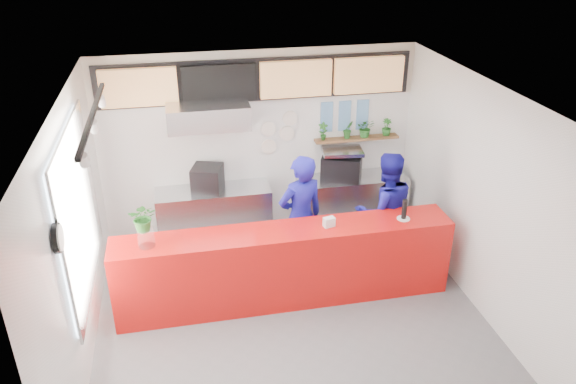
# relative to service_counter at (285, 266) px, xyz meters

# --- Properties ---
(floor) EXTENTS (5.00, 5.00, 0.00)m
(floor) POSITION_rel_service_counter_xyz_m (0.00, -0.40, -0.55)
(floor) COLOR slate
(floor) RESTS_ON ground
(ceiling) EXTENTS (5.00, 5.00, 0.00)m
(ceiling) POSITION_rel_service_counter_xyz_m (0.00, -0.40, 2.45)
(ceiling) COLOR silver
(wall_back) EXTENTS (5.00, 0.00, 5.00)m
(wall_back) POSITION_rel_service_counter_xyz_m (0.00, 2.10, 0.95)
(wall_back) COLOR white
(wall_back) RESTS_ON ground
(wall_left) EXTENTS (0.00, 5.00, 5.00)m
(wall_left) POSITION_rel_service_counter_xyz_m (-2.50, -0.40, 0.95)
(wall_left) COLOR white
(wall_left) RESTS_ON ground
(wall_right) EXTENTS (0.00, 5.00, 5.00)m
(wall_right) POSITION_rel_service_counter_xyz_m (2.50, -0.40, 0.95)
(wall_right) COLOR white
(wall_right) RESTS_ON ground
(service_counter) EXTENTS (4.50, 0.60, 1.10)m
(service_counter) POSITION_rel_service_counter_xyz_m (0.00, 0.00, 0.00)
(service_counter) COLOR #BB100D
(service_counter) RESTS_ON ground
(cream_band) EXTENTS (5.00, 0.02, 0.80)m
(cream_band) POSITION_rel_service_counter_xyz_m (0.00, 2.09, 2.05)
(cream_band) COLOR beige
(cream_band) RESTS_ON wall_back
(prep_bench) EXTENTS (1.80, 0.60, 0.90)m
(prep_bench) POSITION_rel_service_counter_xyz_m (-0.80, 1.80, -0.10)
(prep_bench) COLOR #B2B5BA
(prep_bench) RESTS_ON ground
(panini_oven) EXTENTS (0.56, 0.56, 0.40)m
(panini_oven) POSITION_rel_service_counter_xyz_m (-0.87, 1.80, 0.55)
(panini_oven) COLOR black
(panini_oven) RESTS_ON prep_bench
(extraction_hood) EXTENTS (1.20, 0.70, 0.35)m
(extraction_hood) POSITION_rel_service_counter_xyz_m (-0.80, 1.75, 1.60)
(extraction_hood) COLOR #B2B5BA
(extraction_hood) RESTS_ON ceiling
(hood_lip) EXTENTS (1.20, 0.69, 0.31)m
(hood_lip) POSITION_rel_service_counter_xyz_m (-0.80, 1.75, 1.40)
(hood_lip) COLOR #B2B5BA
(hood_lip) RESTS_ON ceiling
(right_bench) EXTENTS (1.80, 0.60, 0.90)m
(right_bench) POSITION_rel_service_counter_xyz_m (1.50, 1.80, -0.10)
(right_bench) COLOR #B2B5BA
(right_bench) RESTS_ON ground
(espresso_machine) EXTENTS (0.75, 0.66, 0.40)m
(espresso_machine) POSITION_rel_service_counter_xyz_m (1.30, 1.80, 0.55)
(espresso_machine) COLOR black
(espresso_machine) RESTS_ON right_bench
(espresso_tray) EXTENTS (0.69, 0.52, 0.06)m
(espresso_tray) POSITION_rel_service_counter_xyz_m (1.30, 1.80, 0.83)
(espresso_tray) COLOR #A9AAB0
(espresso_tray) RESTS_ON espresso_machine
(herb_shelf) EXTENTS (1.40, 0.18, 0.04)m
(herb_shelf) POSITION_rel_service_counter_xyz_m (1.60, 2.00, 0.95)
(herb_shelf) COLOR brown
(herb_shelf) RESTS_ON wall_back
(menu_board_far_left) EXTENTS (1.10, 0.10, 0.55)m
(menu_board_far_left) POSITION_rel_service_counter_xyz_m (-1.75, 1.98, 2.00)
(menu_board_far_left) COLOR tan
(menu_board_far_left) RESTS_ON wall_back
(menu_board_mid_left) EXTENTS (1.10, 0.10, 0.55)m
(menu_board_mid_left) POSITION_rel_service_counter_xyz_m (-0.59, 1.98, 2.00)
(menu_board_mid_left) COLOR black
(menu_board_mid_left) RESTS_ON wall_back
(menu_board_mid_right) EXTENTS (1.10, 0.10, 0.55)m
(menu_board_mid_right) POSITION_rel_service_counter_xyz_m (0.57, 1.98, 2.00)
(menu_board_mid_right) COLOR tan
(menu_board_mid_right) RESTS_ON wall_back
(menu_board_far_right) EXTENTS (1.10, 0.10, 0.55)m
(menu_board_far_right) POSITION_rel_service_counter_xyz_m (1.73, 1.98, 2.00)
(menu_board_far_right) COLOR tan
(menu_board_far_right) RESTS_ON wall_back
(soffit) EXTENTS (4.80, 0.04, 0.65)m
(soffit) POSITION_rel_service_counter_xyz_m (0.00, 2.06, 2.00)
(soffit) COLOR black
(soffit) RESTS_ON wall_back
(window_pane) EXTENTS (0.04, 2.20, 1.90)m
(window_pane) POSITION_rel_service_counter_xyz_m (-2.47, -0.10, 1.15)
(window_pane) COLOR silver
(window_pane) RESTS_ON wall_left
(window_frame) EXTENTS (0.03, 2.30, 2.00)m
(window_frame) POSITION_rel_service_counter_xyz_m (-2.45, -0.10, 1.15)
(window_frame) COLOR #B2B5BA
(window_frame) RESTS_ON wall_left
(wall_clock_rim) EXTENTS (0.05, 0.30, 0.30)m
(wall_clock_rim) POSITION_rel_service_counter_xyz_m (-2.46, -1.30, 1.50)
(wall_clock_rim) COLOR black
(wall_clock_rim) RESTS_ON wall_left
(wall_clock_face) EXTENTS (0.02, 0.26, 0.26)m
(wall_clock_face) POSITION_rel_service_counter_xyz_m (-2.43, -1.30, 1.50)
(wall_clock_face) COLOR white
(wall_clock_face) RESTS_ON wall_left
(track_rail) EXTENTS (0.05, 2.40, 0.04)m
(track_rail) POSITION_rel_service_counter_xyz_m (-2.10, -0.40, 2.39)
(track_rail) COLOR black
(track_rail) RESTS_ON ceiling
(dec_plate_a) EXTENTS (0.24, 0.03, 0.24)m
(dec_plate_a) POSITION_rel_service_counter_xyz_m (0.15, 2.07, 1.20)
(dec_plate_a) COLOR silver
(dec_plate_a) RESTS_ON wall_back
(dec_plate_b) EXTENTS (0.24, 0.03, 0.24)m
(dec_plate_b) POSITION_rel_service_counter_xyz_m (0.45, 2.07, 1.10)
(dec_plate_b) COLOR silver
(dec_plate_b) RESTS_ON wall_back
(dec_plate_c) EXTENTS (0.24, 0.03, 0.24)m
(dec_plate_c) POSITION_rel_service_counter_xyz_m (0.15, 2.07, 0.90)
(dec_plate_c) COLOR silver
(dec_plate_c) RESTS_ON wall_back
(dec_plate_d) EXTENTS (0.24, 0.03, 0.24)m
(dec_plate_d) POSITION_rel_service_counter_xyz_m (0.50, 2.07, 1.35)
(dec_plate_d) COLOR silver
(dec_plate_d) RESTS_ON wall_back
(photo_frame_a) EXTENTS (0.20, 0.02, 0.25)m
(photo_frame_a) POSITION_rel_service_counter_xyz_m (1.10, 2.08, 1.45)
(photo_frame_a) COLOR #598CBF
(photo_frame_a) RESTS_ON wall_back
(photo_frame_b) EXTENTS (0.20, 0.02, 0.25)m
(photo_frame_b) POSITION_rel_service_counter_xyz_m (1.40, 2.08, 1.45)
(photo_frame_b) COLOR #598CBF
(photo_frame_b) RESTS_ON wall_back
(photo_frame_c) EXTENTS (0.20, 0.02, 0.25)m
(photo_frame_c) POSITION_rel_service_counter_xyz_m (1.70, 2.08, 1.45)
(photo_frame_c) COLOR #598CBF
(photo_frame_c) RESTS_ON wall_back
(photo_frame_d) EXTENTS (0.20, 0.02, 0.25)m
(photo_frame_d) POSITION_rel_service_counter_xyz_m (1.10, 2.08, 1.20)
(photo_frame_d) COLOR #598CBF
(photo_frame_d) RESTS_ON wall_back
(photo_frame_e) EXTENTS (0.20, 0.02, 0.25)m
(photo_frame_e) POSITION_rel_service_counter_xyz_m (1.40, 2.08, 1.20)
(photo_frame_e) COLOR #598CBF
(photo_frame_e) RESTS_ON wall_back
(photo_frame_f) EXTENTS (0.20, 0.02, 0.25)m
(photo_frame_f) POSITION_rel_service_counter_xyz_m (1.70, 2.08, 1.20)
(photo_frame_f) COLOR #598CBF
(photo_frame_f) RESTS_ON wall_back
(staff_center) EXTENTS (0.79, 0.62, 1.89)m
(staff_center) POSITION_rel_service_counter_xyz_m (0.34, 0.56, 0.39)
(staff_center) COLOR navy
(staff_center) RESTS_ON ground
(staff_right) EXTENTS (0.91, 0.71, 1.83)m
(staff_right) POSITION_rel_service_counter_xyz_m (1.59, 0.55, 0.37)
(staff_right) COLOR navy
(staff_right) RESTS_ON ground
(herb_a) EXTENTS (0.18, 0.14, 0.30)m
(herb_a) POSITION_rel_service_counter_xyz_m (1.03, 2.00, 1.12)
(herb_a) COLOR #246021
(herb_a) RESTS_ON herb_shelf
(herb_b) EXTENTS (0.19, 0.16, 0.30)m
(herb_b) POSITION_rel_service_counter_xyz_m (1.45, 2.00, 1.12)
(herb_b) COLOR #246021
(herb_b) RESTS_ON herb_shelf
(herb_c) EXTENTS (0.32, 0.29, 0.31)m
(herb_c) POSITION_rel_service_counter_xyz_m (1.74, 2.00, 1.13)
(herb_c) COLOR #246021
(herb_c) RESTS_ON herb_shelf
(herb_d) EXTENTS (0.17, 0.15, 0.28)m
(herb_d) POSITION_rel_service_counter_xyz_m (2.10, 2.00, 1.11)
(herb_d) COLOR #246021
(herb_d) RESTS_ON herb_shelf
(glass_vase) EXTENTS (0.22, 0.22, 0.25)m
(glass_vase) POSITION_rel_service_counter_xyz_m (-1.76, -0.03, 0.68)
(glass_vase) COLOR silver
(glass_vase) RESTS_ON service_counter
(basil_vase) EXTENTS (0.36, 0.31, 0.37)m
(basil_vase) POSITION_rel_service_counter_xyz_m (-1.76, -0.03, 0.96)
(basil_vase) COLOR #246021
(basil_vase) RESTS_ON glass_vase
(napkin_holder) EXTENTS (0.16, 0.12, 0.13)m
(napkin_holder) POSITION_rel_service_counter_xyz_m (0.59, -0.02, 0.61)
(napkin_holder) COLOR silver
(napkin_holder) RESTS_ON service_counter
(white_plate) EXTENTS (0.18, 0.18, 0.01)m
(white_plate) POSITION_rel_service_counter_xyz_m (1.62, -0.03, 0.56)
(white_plate) COLOR silver
(white_plate) RESTS_ON service_counter
(pepper_mill) EXTENTS (0.07, 0.07, 0.27)m
(pepper_mill) POSITION_rel_service_counter_xyz_m (1.62, -0.03, 0.70)
(pepper_mill) COLOR black
(pepper_mill) RESTS_ON white_plate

